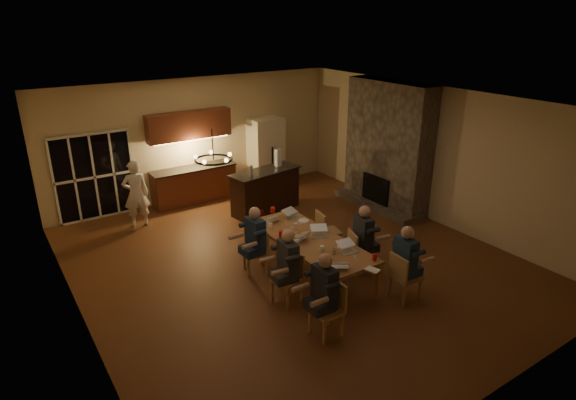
# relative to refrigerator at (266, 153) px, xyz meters

# --- Properties ---
(floor) EXTENTS (9.00, 9.00, 0.00)m
(floor) POSITION_rel_refrigerator_xyz_m (-1.90, -4.15, -1.00)
(floor) COLOR brown
(floor) RESTS_ON ground
(back_wall) EXTENTS (8.00, 0.04, 3.20)m
(back_wall) POSITION_rel_refrigerator_xyz_m (-1.90, 0.37, 0.60)
(back_wall) COLOR #C3B68A
(back_wall) RESTS_ON ground
(left_wall) EXTENTS (0.04, 9.00, 3.20)m
(left_wall) POSITION_rel_refrigerator_xyz_m (-5.92, -4.15, 0.60)
(left_wall) COLOR #C3B68A
(left_wall) RESTS_ON ground
(right_wall) EXTENTS (0.04, 9.00, 3.20)m
(right_wall) POSITION_rel_refrigerator_xyz_m (2.12, -4.15, 0.60)
(right_wall) COLOR #C3B68A
(right_wall) RESTS_ON ground
(ceiling) EXTENTS (8.00, 9.00, 0.04)m
(ceiling) POSITION_rel_refrigerator_xyz_m (-1.90, -4.15, 2.22)
(ceiling) COLOR white
(ceiling) RESTS_ON back_wall
(french_doors) EXTENTS (1.86, 0.08, 2.10)m
(french_doors) POSITION_rel_refrigerator_xyz_m (-4.60, 0.32, 0.05)
(french_doors) COLOR black
(french_doors) RESTS_ON ground
(fireplace) EXTENTS (0.58, 2.50, 3.20)m
(fireplace) POSITION_rel_refrigerator_xyz_m (1.80, -2.95, 0.60)
(fireplace) COLOR #6B6054
(fireplace) RESTS_ON ground
(kitchenette) EXTENTS (2.24, 0.68, 2.40)m
(kitchenette) POSITION_rel_refrigerator_xyz_m (-2.20, 0.05, 0.20)
(kitchenette) COLOR maroon
(kitchenette) RESTS_ON ground
(refrigerator) EXTENTS (0.90, 0.68, 2.00)m
(refrigerator) POSITION_rel_refrigerator_xyz_m (0.00, 0.00, 0.00)
(refrigerator) COLOR beige
(refrigerator) RESTS_ON ground
(dining_table) EXTENTS (1.10, 2.83, 0.75)m
(dining_table) POSITION_rel_refrigerator_xyz_m (-1.93, -4.77, -0.62)
(dining_table) COLOR #A26641
(dining_table) RESTS_ON ground
(bar_island) EXTENTS (1.94, 0.96, 1.08)m
(bar_island) POSITION_rel_refrigerator_xyz_m (-0.99, -1.59, -0.46)
(bar_island) COLOR black
(bar_island) RESTS_ON ground
(chair_left_near) EXTENTS (0.44, 0.44, 0.89)m
(chair_left_near) POSITION_rel_refrigerator_xyz_m (-2.81, -6.42, -0.55)
(chair_left_near) COLOR tan
(chair_left_near) RESTS_ON ground
(chair_left_mid) EXTENTS (0.54, 0.54, 0.89)m
(chair_left_mid) POSITION_rel_refrigerator_xyz_m (-2.81, -5.32, -0.55)
(chair_left_mid) COLOR tan
(chair_left_mid) RESTS_ON ground
(chair_left_far) EXTENTS (0.55, 0.55, 0.89)m
(chair_left_far) POSITION_rel_refrigerator_xyz_m (-2.74, -4.11, -0.55)
(chair_left_far) COLOR tan
(chair_left_far) RESTS_ON ground
(chair_right_near) EXTENTS (0.47, 0.47, 0.89)m
(chair_right_near) POSITION_rel_refrigerator_xyz_m (-1.03, -6.39, -0.55)
(chair_right_near) COLOR tan
(chair_right_near) RESTS_ON ground
(chair_right_mid) EXTENTS (0.56, 0.56, 0.89)m
(chair_right_mid) POSITION_rel_refrigerator_xyz_m (-1.08, -5.29, -0.55)
(chair_right_mid) COLOR tan
(chair_right_mid) RESTS_ON ground
(chair_right_far) EXTENTS (0.52, 0.52, 0.89)m
(chair_right_far) POSITION_rel_refrigerator_xyz_m (-1.00, -4.17, -0.55)
(chair_right_far) COLOR tan
(chair_right_far) RESTS_ON ground
(person_left_near) EXTENTS (0.60, 0.60, 1.38)m
(person_left_near) POSITION_rel_refrigerator_xyz_m (-2.80, -6.34, -0.31)
(person_left_near) COLOR #25262F
(person_left_near) RESTS_ON ground
(person_right_near) EXTENTS (0.65, 0.65, 1.38)m
(person_right_near) POSITION_rel_refrigerator_xyz_m (-1.04, -6.33, -0.31)
(person_right_near) COLOR #1E2F4C
(person_right_near) RESTS_ON ground
(person_left_mid) EXTENTS (0.66, 0.66, 1.38)m
(person_left_mid) POSITION_rel_refrigerator_xyz_m (-2.79, -5.32, -0.31)
(person_left_mid) COLOR #31363A
(person_left_mid) RESTS_ON ground
(person_right_mid) EXTENTS (0.70, 0.70, 1.38)m
(person_right_mid) POSITION_rel_refrigerator_xyz_m (-1.02, -5.24, -0.31)
(person_right_mid) COLOR #25262F
(person_right_mid) RESTS_ON ground
(person_left_far) EXTENTS (0.63, 0.63, 1.38)m
(person_left_far) POSITION_rel_refrigerator_xyz_m (-2.76, -4.17, -0.31)
(person_left_far) COLOR #1E2F4C
(person_left_far) RESTS_ON ground
(standing_person) EXTENTS (0.65, 0.49, 1.61)m
(standing_person) POSITION_rel_refrigerator_xyz_m (-3.95, -0.71, -0.19)
(standing_person) COLOR white
(standing_person) RESTS_ON ground
(chandelier) EXTENTS (0.55, 0.55, 0.03)m
(chandelier) POSITION_rel_refrigerator_xyz_m (-3.99, -5.19, 1.75)
(chandelier) COLOR black
(chandelier) RESTS_ON ceiling
(laptop_a) EXTENTS (0.42, 0.41, 0.23)m
(laptop_a) POSITION_rel_refrigerator_xyz_m (-2.14, -5.88, -0.14)
(laptop_a) COLOR silver
(laptop_a) RESTS_ON dining_table
(laptop_b) EXTENTS (0.34, 0.30, 0.23)m
(laptop_b) POSITION_rel_refrigerator_xyz_m (-1.65, -5.57, -0.14)
(laptop_b) COLOR silver
(laptop_b) RESTS_ON dining_table
(laptop_c) EXTENTS (0.40, 0.38, 0.23)m
(laptop_c) POSITION_rel_refrigerator_xyz_m (-2.12, -4.65, -0.14)
(laptop_c) COLOR silver
(laptop_c) RESTS_ON dining_table
(laptop_d) EXTENTS (0.41, 0.40, 0.23)m
(laptop_d) POSITION_rel_refrigerator_xyz_m (-1.69, -4.76, -0.14)
(laptop_d) COLOR silver
(laptop_d) RESTS_ON dining_table
(laptop_e) EXTENTS (0.39, 0.37, 0.23)m
(laptop_e) POSITION_rel_refrigerator_xyz_m (-2.11, -3.64, -0.14)
(laptop_e) COLOR silver
(laptop_e) RESTS_ON dining_table
(laptop_f) EXTENTS (0.38, 0.35, 0.23)m
(laptop_f) POSITION_rel_refrigerator_xyz_m (-1.62, -3.78, -0.14)
(laptop_f) COLOR silver
(laptop_f) RESTS_ON dining_table
(mug_front) EXTENTS (0.08, 0.08, 0.10)m
(mug_front) POSITION_rel_refrigerator_xyz_m (-2.03, -5.28, -0.20)
(mug_front) COLOR white
(mug_front) RESTS_ON dining_table
(mug_mid) EXTENTS (0.07, 0.07, 0.10)m
(mug_mid) POSITION_rel_refrigerator_xyz_m (-1.86, -4.21, -0.20)
(mug_mid) COLOR white
(mug_mid) RESTS_ON dining_table
(mug_back) EXTENTS (0.09, 0.09, 0.10)m
(mug_back) POSITION_rel_refrigerator_xyz_m (-2.29, -3.94, -0.20)
(mug_back) COLOR white
(mug_back) RESTS_ON dining_table
(redcup_near) EXTENTS (0.08, 0.08, 0.12)m
(redcup_near) POSITION_rel_refrigerator_xyz_m (-1.49, -6.06, -0.19)
(redcup_near) COLOR red
(redcup_near) RESTS_ON dining_table
(redcup_mid) EXTENTS (0.09, 0.09, 0.12)m
(redcup_mid) POSITION_rel_refrigerator_xyz_m (-2.34, -4.40, -0.19)
(redcup_mid) COLOR red
(redcup_mid) RESTS_ON dining_table
(redcup_far) EXTENTS (0.09, 0.09, 0.12)m
(redcup_far) POSITION_rel_refrigerator_xyz_m (-1.83, -3.30, -0.19)
(redcup_far) COLOR red
(redcup_far) RESTS_ON dining_table
(can_silver) EXTENTS (0.06, 0.06, 0.12)m
(can_silver) POSITION_rel_refrigerator_xyz_m (-1.93, -5.51, -0.19)
(can_silver) COLOR #B2B2B7
(can_silver) RESTS_ON dining_table
(can_cola) EXTENTS (0.07, 0.07, 0.12)m
(can_cola) POSITION_rel_refrigerator_xyz_m (-2.10, -3.30, -0.19)
(can_cola) COLOR #3F0F0C
(can_cola) RESTS_ON dining_table
(can_right) EXTENTS (0.07, 0.07, 0.12)m
(can_right) POSITION_rel_refrigerator_xyz_m (-1.50, -4.50, -0.19)
(can_right) COLOR #B2B2B7
(can_right) RESTS_ON dining_table
(plate_near) EXTENTS (0.25, 0.25, 0.02)m
(plate_near) POSITION_rel_refrigerator_xyz_m (-1.61, -5.38, -0.24)
(plate_near) COLOR white
(plate_near) RESTS_ON dining_table
(plate_left) EXTENTS (0.23, 0.23, 0.02)m
(plate_left) POSITION_rel_refrigerator_xyz_m (-2.26, -5.64, -0.24)
(plate_left) COLOR white
(plate_left) RESTS_ON dining_table
(plate_far) EXTENTS (0.22, 0.22, 0.02)m
(plate_far) POSITION_rel_refrigerator_xyz_m (-1.55, -4.03, -0.24)
(plate_far) COLOR white
(plate_far) RESTS_ON dining_table
(notepad) EXTENTS (0.22, 0.26, 0.01)m
(notepad) POSITION_rel_refrigerator_xyz_m (-1.75, -6.29, -0.24)
(notepad) COLOR white
(notepad) RESTS_ON dining_table
(bar_bottle) EXTENTS (0.08, 0.08, 0.24)m
(bar_bottle) POSITION_rel_refrigerator_xyz_m (-1.45, -1.71, 0.20)
(bar_bottle) COLOR #99999E
(bar_bottle) RESTS_ON bar_island
(bar_blender) EXTENTS (0.15, 0.15, 0.44)m
(bar_blender) POSITION_rel_refrigerator_xyz_m (-0.51, -1.45, 0.30)
(bar_blender) COLOR silver
(bar_blender) RESTS_ON bar_island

